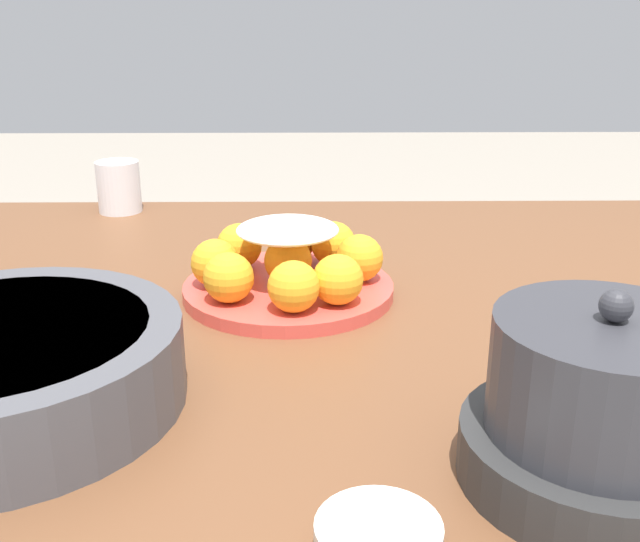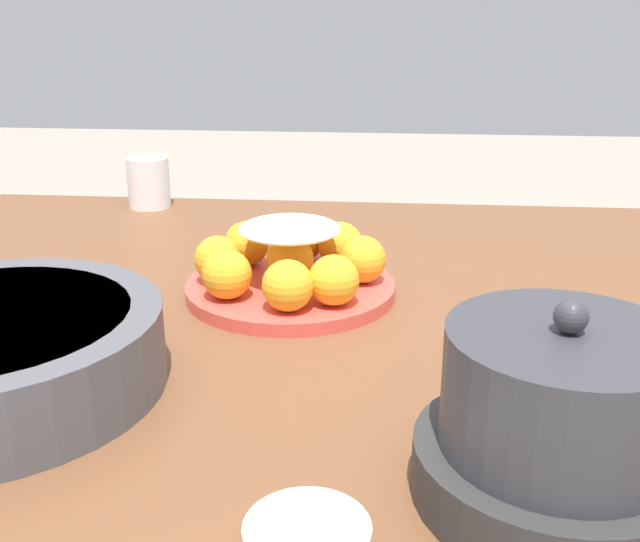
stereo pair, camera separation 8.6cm
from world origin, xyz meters
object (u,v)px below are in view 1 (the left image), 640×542
Objects in this scene: dining_table at (352,378)px; sauce_bowl at (378,541)px; cake_plate at (288,267)px; warming_pot at (601,410)px; cup_near at (119,187)px.

sauce_bowl is (0.01, 0.43, 0.11)m from dining_table.
cake_plate is 0.46m from warming_pot.
cake_plate is 0.50m from cup_near.
sauce_bowl is 0.95× the size of cup_near.
sauce_bowl is at bearing 113.20° from cup_near.
warming_pot is (-0.16, 0.34, 0.15)m from dining_table.
warming_pot is at bearing 115.67° from dining_table.
cake_plate is at bearing -57.90° from warming_pot.
dining_table is at bearing -64.33° from warming_pot.
dining_table is at bearing -90.96° from sauce_bowl.
dining_table is 6.75× the size of warming_pot.
warming_pot reaches higher than cake_plate.
warming_pot reaches higher than sauce_bowl.
cup_near reaches higher than dining_table.
sauce_bowl is (-0.07, 0.47, -0.02)m from cake_plate.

